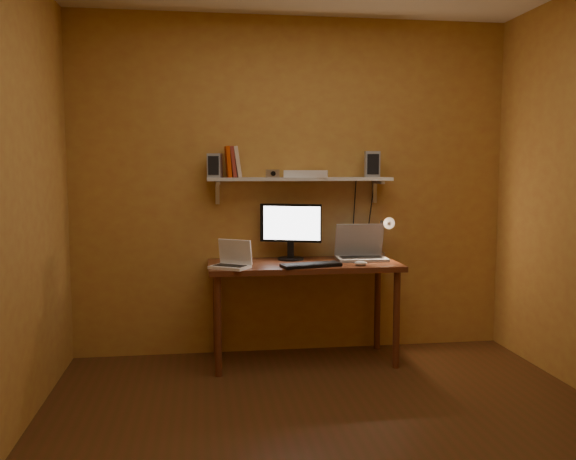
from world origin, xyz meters
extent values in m
cube|color=#502A14|center=(0.00, 0.00, -0.01)|extent=(3.40, 3.20, 0.02)
cube|color=#BC9039|center=(0.00, 1.61, 1.30)|extent=(3.40, 0.02, 2.60)
cube|color=#BC9039|center=(0.00, -1.61, 1.30)|extent=(3.40, 0.02, 2.60)
cube|color=#5E2A16|center=(0.03, 1.28, 0.73)|extent=(1.40, 0.60, 0.04)
cylinder|color=#5E2A16|center=(-0.61, 1.04, 0.35)|extent=(0.05, 0.05, 0.71)
cylinder|color=#5E2A16|center=(0.67, 1.04, 0.35)|extent=(0.05, 0.05, 0.71)
cylinder|color=#5E2A16|center=(-0.61, 1.52, 0.35)|extent=(0.05, 0.05, 0.71)
cylinder|color=#5E2A16|center=(0.67, 1.52, 0.35)|extent=(0.05, 0.05, 0.71)
cube|color=silver|center=(0.03, 1.47, 1.36)|extent=(1.40, 0.25, 0.02)
cube|color=silver|center=(-0.59, 1.58, 1.26)|extent=(0.03, 0.03, 0.18)
cube|color=silver|center=(0.65, 1.58, 1.26)|extent=(0.03, 0.03, 0.18)
cylinder|color=black|center=(-0.05, 1.43, 0.76)|extent=(0.25, 0.25, 0.01)
cube|color=black|center=(-0.05, 1.43, 0.83)|extent=(0.05, 0.05, 0.14)
cube|color=black|center=(-0.05, 1.43, 1.03)|extent=(0.45, 0.18, 0.29)
cube|color=white|center=(-0.05, 1.42, 1.03)|extent=(0.41, 0.15, 0.25)
cube|color=#92949A|center=(0.48, 1.34, 0.76)|extent=(0.38, 0.28, 0.02)
cube|color=black|center=(0.48, 1.34, 0.77)|extent=(0.32, 0.16, 0.00)
cube|color=#92949A|center=(0.49, 1.44, 0.89)|extent=(0.38, 0.11, 0.25)
cube|color=#142240|center=(0.49, 1.44, 0.89)|extent=(0.33, 0.09, 0.21)
cube|color=white|center=(-0.53, 1.09, 0.76)|extent=(0.31, 0.29, 0.02)
cube|color=black|center=(-0.53, 1.09, 0.77)|extent=(0.24, 0.20, 0.00)
cube|color=white|center=(-0.49, 1.15, 0.86)|extent=(0.24, 0.17, 0.18)
cube|color=black|center=(-0.49, 1.15, 0.86)|extent=(0.20, 0.14, 0.15)
cube|color=black|center=(0.05, 1.09, 0.76)|extent=(0.45, 0.23, 0.02)
ellipsoid|color=white|center=(0.41, 1.09, 0.77)|extent=(0.10, 0.07, 0.03)
cube|color=silver|center=(0.69, 1.52, 0.74)|extent=(0.05, 0.06, 0.08)
cylinder|color=silver|center=(0.69, 1.52, 0.89)|extent=(0.02, 0.02, 0.28)
cylinder|color=silver|center=(0.69, 1.44, 1.03)|extent=(0.01, 0.16, 0.01)
cone|color=silver|center=(0.69, 1.36, 1.03)|extent=(0.09, 0.09, 0.09)
sphere|color=#FFE0A5|center=(0.69, 1.34, 1.03)|extent=(0.04, 0.04, 0.04)
cube|color=#92949A|center=(-0.61, 1.48, 1.46)|extent=(0.12, 0.12, 0.18)
cube|color=#92949A|center=(0.59, 1.48, 1.47)|extent=(0.13, 0.13, 0.20)
cube|color=#C63804|center=(-0.51, 1.48, 1.49)|extent=(0.05, 0.16, 0.23)
cube|color=maroon|center=(-0.48, 1.48, 1.49)|extent=(0.06, 0.16, 0.23)
cube|color=beige|center=(-0.45, 1.48, 1.49)|extent=(0.07, 0.16, 0.23)
cube|color=silver|center=(-0.19, 1.40, 1.40)|extent=(0.10, 0.04, 0.06)
cylinder|color=black|center=(-0.19, 1.38, 1.40)|extent=(0.04, 0.02, 0.04)
cube|color=white|center=(0.08, 1.47, 1.40)|extent=(0.37, 0.28, 0.05)
camera|label=1|loc=(-0.72, -3.11, 1.44)|focal=38.00mm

